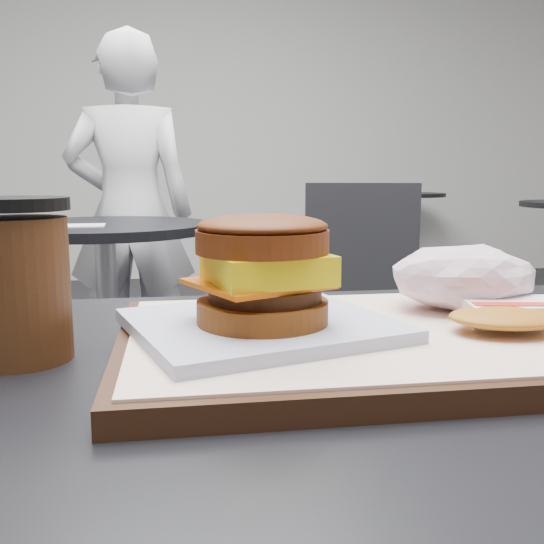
{
  "coord_description": "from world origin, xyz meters",
  "views": [
    {
      "loc": [
        -0.11,
        -0.4,
        0.91
      ],
      "look_at": [
        -0.04,
        0.06,
        0.83
      ],
      "focal_mm": 40.0,
      "sensor_mm": 36.0,
      "label": 1
    }
  ],
  "objects_px": {
    "serving_tray": "(359,340)",
    "hash_brown": "(513,314)",
    "neighbor_table": "(107,283)",
    "neighbor_chair": "(327,288)",
    "coffee_cup": "(18,282)",
    "patron": "(130,214)",
    "crumpled_wrapper": "(463,277)",
    "breakfast_sandwich": "(263,284)"
  },
  "relations": [
    {
      "from": "serving_tray",
      "to": "hash_brown",
      "type": "distance_m",
      "value": 0.13
    },
    {
      "from": "neighbor_table",
      "to": "neighbor_chair",
      "type": "height_order",
      "value": "neighbor_chair"
    },
    {
      "from": "neighbor_chair",
      "to": "coffee_cup",
      "type": "bearing_deg",
      "value": -112.12
    },
    {
      "from": "serving_tray",
      "to": "neighbor_chair",
      "type": "height_order",
      "value": "neighbor_chair"
    },
    {
      "from": "hash_brown",
      "to": "patron",
      "type": "xyz_separation_m",
      "value": [
        -0.46,
        2.22,
        -0.06
      ]
    },
    {
      "from": "coffee_cup",
      "to": "crumpled_wrapper",
      "type": "bearing_deg",
      "value": 4.94
    },
    {
      "from": "crumpled_wrapper",
      "to": "neighbor_chair",
      "type": "height_order",
      "value": "neighbor_chair"
    },
    {
      "from": "breakfast_sandwich",
      "to": "hash_brown",
      "type": "relative_size",
      "value": 1.84
    },
    {
      "from": "crumpled_wrapper",
      "to": "coffee_cup",
      "type": "xyz_separation_m",
      "value": [
        -0.38,
        -0.03,
        0.01
      ]
    },
    {
      "from": "neighbor_table",
      "to": "patron",
      "type": "distance_m",
      "value": 0.63
    },
    {
      "from": "breakfast_sandwich",
      "to": "coffee_cup",
      "type": "bearing_deg",
      "value": 171.55
    },
    {
      "from": "breakfast_sandwich",
      "to": "coffee_cup",
      "type": "height_order",
      "value": "coffee_cup"
    },
    {
      "from": "breakfast_sandwich",
      "to": "neighbor_chair",
      "type": "bearing_deg",
      "value": 74.06
    },
    {
      "from": "hash_brown",
      "to": "coffee_cup",
      "type": "bearing_deg",
      "value": 174.46
    },
    {
      "from": "serving_tray",
      "to": "neighbor_chair",
      "type": "xyz_separation_m",
      "value": [
        0.38,
        1.6,
        -0.27
      ]
    },
    {
      "from": "coffee_cup",
      "to": "neighbor_table",
      "type": "bearing_deg",
      "value": 94.23
    },
    {
      "from": "hash_brown",
      "to": "coffee_cup",
      "type": "xyz_separation_m",
      "value": [
        -0.39,
        0.04,
        0.03
      ]
    },
    {
      "from": "hash_brown",
      "to": "coffee_cup",
      "type": "height_order",
      "value": "coffee_cup"
    },
    {
      "from": "crumpled_wrapper",
      "to": "patron",
      "type": "distance_m",
      "value": 2.2
    },
    {
      "from": "neighbor_table",
      "to": "serving_tray",
      "type": "bearing_deg",
      "value": -76.66
    },
    {
      "from": "serving_tray",
      "to": "hash_brown",
      "type": "height_order",
      "value": "hash_brown"
    },
    {
      "from": "hash_brown",
      "to": "neighbor_chair",
      "type": "relative_size",
      "value": 0.14
    },
    {
      "from": "serving_tray",
      "to": "coffee_cup",
      "type": "height_order",
      "value": "coffee_cup"
    },
    {
      "from": "neighbor_chair",
      "to": "patron",
      "type": "height_order",
      "value": "patron"
    },
    {
      "from": "crumpled_wrapper",
      "to": "hash_brown",
      "type": "bearing_deg",
      "value": -82.85
    },
    {
      "from": "patron",
      "to": "neighbor_table",
      "type": "bearing_deg",
      "value": 88.19
    },
    {
      "from": "hash_brown",
      "to": "neighbor_table",
      "type": "distance_m",
      "value": 1.71
    },
    {
      "from": "hash_brown",
      "to": "patron",
      "type": "distance_m",
      "value": 2.27
    },
    {
      "from": "neighbor_chair",
      "to": "breakfast_sandwich",
      "type": "bearing_deg",
      "value": -105.94
    },
    {
      "from": "hash_brown",
      "to": "neighbor_chair",
      "type": "bearing_deg",
      "value": 80.95
    },
    {
      "from": "serving_tray",
      "to": "breakfast_sandwich",
      "type": "relative_size",
      "value": 1.65
    },
    {
      "from": "crumpled_wrapper",
      "to": "patron",
      "type": "xyz_separation_m",
      "value": [
        -0.45,
        2.15,
        -0.08
      ]
    },
    {
      "from": "coffee_cup",
      "to": "patron",
      "type": "bearing_deg",
      "value": 92.01
    },
    {
      "from": "serving_tray",
      "to": "breakfast_sandwich",
      "type": "distance_m",
      "value": 0.09
    },
    {
      "from": "hash_brown",
      "to": "coffee_cup",
      "type": "relative_size",
      "value": 1.01
    },
    {
      "from": "neighbor_table",
      "to": "neighbor_chair",
      "type": "relative_size",
      "value": 0.85
    },
    {
      "from": "hash_brown",
      "to": "patron",
      "type": "relative_size",
      "value": 0.08
    },
    {
      "from": "coffee_cup",
      "to": "patron",
      "type": "height_order",
      "value": "patron"
    },
    {
      "from": "breakfast_sandwich",
      "to": "hash_brown",
      "type": "xyz_separation_m",
      "value": [
        0.2,
        -0.01,
        -0.03
      ]
    },
    {
      "from": "coffee_cup",
      "to": "breakfast_sandwich",
      "type": "bearing_deg",
      "value": -8.45
    },
    {
      "from": "crumpled_wrapper",
      "to": "patron",
      "type": "height_order",
      "value": "patron"
    },
    {
      "from": "neighbor_chair",
      "to": "crumpled_wrapper",
      "type": "bearing_deg",
      "value": -99.77
    }
  ]
}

